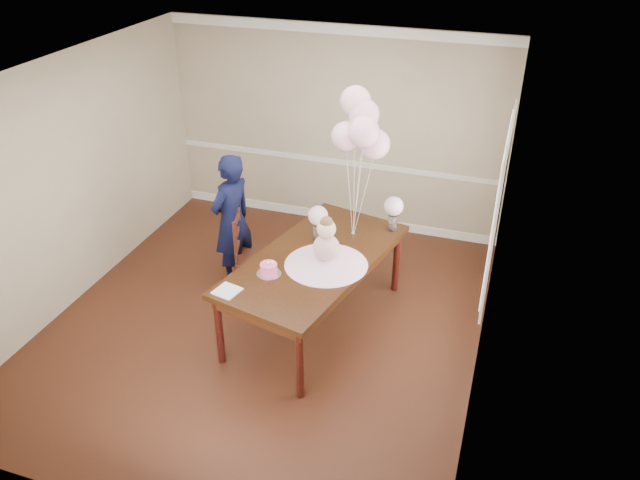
% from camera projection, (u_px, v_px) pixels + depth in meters
% --- Properties ---
extents(floor, '(4.50, 5.00, 0.00)m').
position_uv_depth(floor, '(266.00, 323.00, 6.83)').
color(floor, black).
rests_on(floor, ground).
extents(ceiling, '(4.50, 5.00, 0.02)m').
position_uv_depth(ceiling, '(253.00, 78.00, 5.46)').
color(ceiling, silver).
rests_on(ceiling, wall_back).
extents(wall_back, '(4.50, 0.02, 2.70)m').
position_uv_depth(wall_back, '(335.00, 129.00, 8.19)').
color(wall_back, tan).
rests_on(wall_back, floor).
extents(wall_front, '(4.50, 0.02, 2.70)m').
position_uv_depth(wall_front, '(111.00, 382.00, 4.10)').
color(wall_front, tan).
rests_on(wall_front, floor).
extents(wall_left, '(0.02, 5.00, 2.70)m').
position_uv_depth(wall_left, '(69.00, 183.00, 6.76)').
color(wall_left, tan).
rests_on(wall_left, floor).
extents(wall_right, '(0.02, 5.00, 2.70)m').
position_uv_depth(wall_right, '(494.00, 251.00, 5.53)').
color(wall_right, tan).
rests_on(wall_right, floor).
extents(chair_rail_trim, '(4.50, 0.02, 0.07)m').
position_uv_depth(chair_rail_trim, '(334.00, 161.00, 8.41)').
color(chair_rail_trim, white).
rests_on(chair_rail_trim, wall_back).
extents(crown_molding, '(4.50, 0.02, 0.12)m').
position_uv_depth(crown_molding, '(336.00, 29.00, 7.54)').
color(crown_molding, white).
rests_on(crown_molding, wall_back).
extents(baseboard_trim, '(4.50, 0.02, 0.12)m').
position_uv_depth(baseboard_trim, '(334.00, 216.00, 8.84)').
color(baseboard_trim, white).
rests_on(baseboard_trim, floor).
extents(window_frame, '(0.02, 1.66, 1.56)m').
position_uv_depth(window_frame, '(499.00, 206.00, 5.85)').
color(window_frame, white).
rests_on(window_frame, wall_right).
extents(window_blinds, '(0.01, 1.50, 1.40)m').
position_uv_depth(window_blinds, '(497.00, 206.00, 5.85)').
color(window_blinds, silver).
rests_on(window_blinds, wall_right).
extents(dining_table_top, '(1.59, 2.42, 0.06)m').
position_uv_depth(dining_table_top, '(315.00, 260.00, 6.42)').
color(dining_table_top, black).
rests_on(dining_table_top, table_leg_fl).
extents(table_apron, '(1.45, 2.29, 0.11)m').
position_uv_depth(table_apron, '(315.00, 267.00, 6.47)').
color(table_apron, black).
rests_on(table_apron, table_leg_fl).
extents(table_leg_fl, '(0.09, 0.09, 0.78)m').
position_uv_depth(table_leg_fl, '(219.00, 330.00, 6.09)').
color(table_leg_fl, black).
rests_on(table_leg_fl, floor).
extents(table_leg_fr, '(0.09, 0.09, 0.78)m').
position_uv_depth(table_leg_fr, '(300.00, 364.00, 5.67)').
color(table_leg_fr, black).
rests_on(table_leg_fr, floor).
extents(table_leg_bl, '(0.09, 0.09, 0.78)m').
position_uv_depth(table_leg_bl, '(327.00, 240.00, 7.60)').
color(table_leg_bl, black).
rests_on(table_leg_bl, floor).
extents(table_leg_br, '(0.09, 0.09, 0.78)m').
position_uv_depth(table_leg_br, '(396.00, 261.00, 7.18)').
color(table_leg_br, black).
rests_on(table_leg_br, floor).
extents(baby_skirt, '(1.02, 1.02, 0.11)m').
position_uv_depth(baby_skirt, '(326.00, 260.00, 6.27)').
color(baby_skirt, '#FFBBE3').
rests_on(baby_skirt, dining_table_top).
extents(baby_torso, '(0.27, 0.27, 0.27)m').
position_uv_depth(baby_torso, '(326.00, 247.00, 6.19)').
color(baby_torso, pink).
rests_on(baby_torso, baby_skirt).
extents(baby_head, '(0.19, 0.19, 0.19)m').
position_uv_depth(baby_head, '(326.00, 229.00, 6.09)').
color(baby_head, beige).
rests_on(baby_head, baby_torso).
extents(baby_hair, '(0.13, 0.13, 0.13)m').
position_uv_depth(baby_hair, '(326.00, 223.00, 6.05)').
color(baby_hair, brown).
rests_on(baby_hair, baby_head).
extents(cake_platter, '(0.29, 0.29, 0.01)m').
position_uv_depth(cake_platter, '(269.00, 274.00, 6.14)').
color(cake_platter, silver).
rests_on(cake_platter, dining_table_top).
extents(birthday_cake, '(0.20, 0.20, 0.11)m').
position_uv_depth(birthday_cake, '(269.00, 269.00, 6.11)').
color(birthday_cake, '#FE508D').
rests_on(birthday_cake, cake_platter).
extents(cake_flower_a, '(0.03, 0.03, 0.03)m').
position_uv_depth(cake_flower_a, '(268.00, 262.00, 6.07)').
color(cake_flower_a, white).
rests_on(cake_flower_a, birthday_cake).
extents(cake_flower_b, '(0.03, 0.03, 0.03)m').
position_uv_depth(cake_flower_b, '(273.00, 262.00, 6.07)').
color(cake_flower_b, white).
rests_on(cake_flower_b, birthday_cake).
extents(rose_vase_near, '(0.13, 0.13, 0.18)m').
position_uv_depth(rose_vase_near, '(318.00, 232.00, 6.69)').
color(rose_vase_near, silver).
rests_on(rose_vase_near, dining_table_top).
extents(roses_near, '(0.21, 0.21, 0.21)m').
position_uv_depth(roses_near, '(318.00, 216.00, 6.59)').
color(roses_near, silver).
rests_on(roses_near, rose_vase_near).
extents(rose_vase_far, '(0.13, 0.13, 0.18)m').
position_uv_depth(rose_vase_far, '(393.00, 222.00, 6.87)').
color(rose_vase_far, white).
rests_on(rose_vase_far, dining_table_top).
extents(roses_far, '(0.21, 0.21, 0.21)m').
position_uv_depth(roses_far, '(394.00, 206.00, 6.77)').
color(roses_far, silver).
rests_on(roses_far, rose_vase_far).
extents(napkin, '(0.27, 0.27, 0.01)m').
position_uv_depth(napkin, '(227.00, 291.00, 5.88)').
color(napkin, white).
rests_on(napkin, dining_table_top).
extents(balloon_weight, '(0.05, 0.05, 0.02)m').
position_uv_depth(balloon_weight, '(353.00, 234.00, 6.81)').
color(balloon_weight, silver).
rests_on(balloon_weight, dining_table_top).
extents(balloon_a, '(0.31, 0.31, 0.31)m').
position_uv_depth(balloon_a, '(346.00, 136.00, 6.30)').
color(balloon_a, '#FFB4D0').
rests_on(balloon_a, balloon_ribbon_a).
extents(balloon_b, '(0.31, 0.31, 0.31)m').
position_uv_depth(balloon_b, '(364.00, 132.00, 6.10)').
color(balloon_b, '#FFB4CB').
rests_on(balloon_b, balloon_ribbon_b).
extents(balloon_c, '(0.31, 0.31, 0.31)m').
position_uv_depth(balloon_c, '(364.00, 114.00, 6.21)').
color(balloon_c, '#E5A2C3').
rests_on(balloon_c, balloon_ribbon_c).
extents(balloon_d, '(0.31, 0.31, 0.31)m').
position_uv_depth(balloon_d, '(356.00, 101.00, 6.22)').
color(balloon_d, '#F2ABBC').
rests_on(balloon_d, balloon_ribbon_d).
extents(balloon_e, '(0.31, 0.31, 0.31)m').
position_uv_depth(balloon_e, '(375.00, 144.00, 6.27)').
color(balloon_e, '#FFB4CE').
rests_on(balloon_e, balloon_ribbon_e).
extents(balloon_ribbon_a, '(0.10, 0.03, 0.93)m').
position_uv_depth(balloon_ribbon_a, '(350.00, 194.00, 6.60)').
color(balloon_ribbon_a, white).
rests_on(balloon_ribbon_a, balloon_weight).
extents(balloon_ribbon_b, '(0.10, 0.08, 1.04)m').
position_uv_depth(balloon_ribbon_b, '(358.00, 193.00, 6.50)').
color(balloon_ribbon_b, white).
rests_on(balloon_ribbon_b, balloon_weight).
extents(balloon_ribbon_c, '(0.05, 0.10, 1.16)m').
position_uv_depth(balloon_ribbon_c, '(358.00, 184.00, 6.55)').
color(balloon_ribbon_c, white).
rests_on(balloon_ribbon_c, balloon_weight).
extents(balloon_ribbon_d, '(0.07, 0.13, 1.26)m').
position_uv_depth(balloon_ribbon_d, '(354.00, 178.00, 6.56)').
color(balloon_ribbon_d, white).
rests_on(balloon_ribbon_d, balloon_weight).
extents(balloon_ribbon_e, '(0.17, 0.05, 0.87)m').
position_uv_depth(balloon_ribbon_e, '(363.00, 198.00, 6.58)').
color(balloon_ribbon_e, white).
rests_on(balloon_ribbon_e, balloon_weight).
extents(dining_chair_seat, '(0.54, 0.54, 0.05)m').
position_uv_depth(dining_chair_seat, '(256.00, 258.00, 7.15)').
color(dining_chair_seat, '#33150E').
rests_on(dining_chair_seat, chair_leg_fl).
extents(chair_leg_fl, '(0.05, 0.05, 0.42)m').
position_uv_depth(chair_leg_fl, '(240.00, 283.00, 7.12)').
color(chair_leg_fl, '#3A1710').
rests_on(chair_leg_fl, floor).
extents(chair_leg_fr, '(0.05, 0.05, 0.42)m').
position_uv_depth(chair_leg_fr, '(271.00, 283.00, 7.11)').
color(chair_leg_fr, '#3A140F').
rests_on(chair_leg_fr, floor).
extents(chair_leg_bl, '(0.05, 0.05, 0.42)m').
position_uv_depth(chair_leg_bl, '(244.00, 266.00, 7.42)').
color(chair_leg_bl, '#3C1810').
rests_on(chair_leg_bl, floor).
extents(chair_leg_br, '(0.05, 0.05, 0.42)m').
position_uv_depth(chair_leg_br, '(273.00, 266.00, 7.42)').
color(chair_leg_br, '#3B1C10').
rests_on(chair_leg_br, floor).
extents(chair_back_post_l, '(0.05, 0.05, 0.55)m').
position_uv_depth(chair_back_post_l, '(235.00, 244.00, 6.86)').
color(chair_back_post_l, '#37160F').
rests_on(chair_back_post_l, dining_chair_seat).
extents(chair_back_post_r, '(0.05, 0.05, 0.55)m').
position_uv_depth(chair_back_post_r, '(239.00, 229.00, 7.17)').
color(chair_back_post_r, '#32190D').
rests_on(chair_back_post_r, dining_chair_seat).
extents(chair_slat_low, '(0.15, 0.38, 0.05)m').
position_uv_depth(chair_slat_low, '(238.00, 245.00, 7.07)').
color(chair_slat_low, '#3D1D10').
rests_on(chair_slat_low, dining_chair_seat).
extents(chair_slat_mid, '(0.15, 0.38, 0.05)m').
position_uv_depth(chair_slat_mid, '(237.00, 233.00, 6.99)').
color(chair_slat_mid, '#3B1310').
rests_on(chair_slat_mid, dining_chair_seat).
extents(chair_slat_top, '(0.15, 0.38, 0.05)m').
position_uv_depth(chair_slat_top, '(236.00, 221.00, 6.91)').
color(chair_slat_top, '#34150E').
rests_on(chair_slat_top, dining_chair_seat).
extents(woman, '(0.57, 0.69, 1.62)m').
position_uv_depth(woman, '(232.00, 221.00, 7.15)').
color(woman, black).
rests_on(woman, floor).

